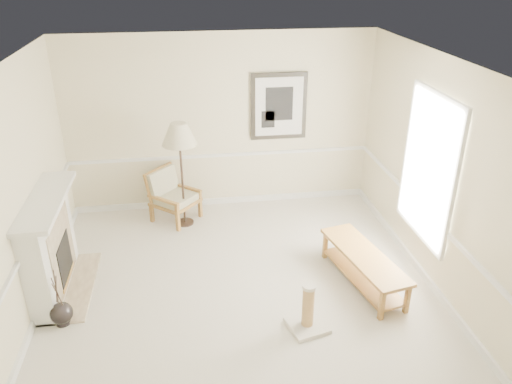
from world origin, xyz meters
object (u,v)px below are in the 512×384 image
at_px(armchair, 170,193).
at_px(scratching_post, 308,314).
at_px(floor_lamp, 179,137).
at_px(floor_vase, 62,314).
at_px(bench, 363,264).

relative_size(armchair, scratching_post, 1.52).
bearing_deg(armchair, floor_lamp, -96.46).
distance_m(floor_vase, scratching_post, 2.88).
bearing_deg(scratching_post, floor_lamp, 116.73).
height_order(floor_vase, floor_lamp, floor_lamp).
distance_m(floor_lamp, scratching_post, 3.30).
xyz_separation_m(armchair, bench, (2.50, -2.19, -0.15)).
height_order(floor_lamp, bench, floor_lamp).
xyz_separation_m(bench, scratching_post, (-0.93, -0.75, -0.11)).
distance_m(floor_vase, floor_lamp, 2.98).
height_order(floor_vase, armchair, armchair).
bearing_deg(armchair, scratching_post, -110.78).
bearing_deg(scratching_post, armchair, 118.16).
relative_size(bench, scratching_post, 2.70).
distance_m(armchair, bench, 3.33).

